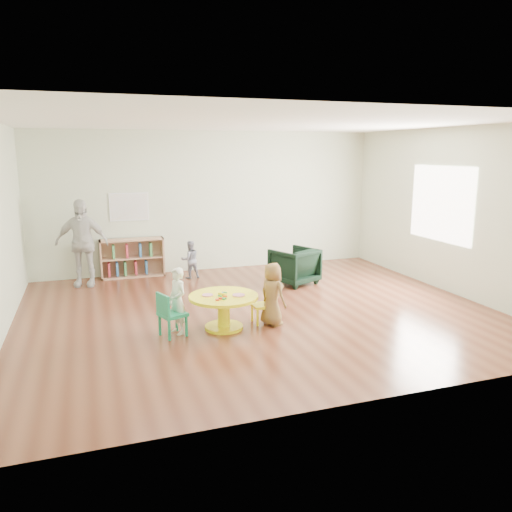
% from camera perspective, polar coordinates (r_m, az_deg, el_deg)
% --- Properties ---
extents(room, '(7.10, 7.00, 2.80)m').
position_cam_1_polar(room, '(7.31, 0.33, 7.93)').
color(room, '#5C2D1D').
rests_on(room, ground).
extents(activity_table, '(0.95, 0.95, 0.52)m').
position_cam_1_polar(activity_table, '(6.86, -3.71, -5.68)').
color(activity_table, '#FFF615').
rests_on(activity_table, ground).
extents(kid_chair_left, '(0.41, 0.41, 0.59)m').
position_cam_1_polar(kid_chair_left, '(6.66, -9.84, -6.47)').
color(kid_chair_left, '#1A9363').
rests_on(kid_chair_left, ground).
extents(kid_chair_right, '(0.28, 0.28, 0.51)m').
position_cam_1_polar(kid_chair_right, '(7.11, 0.97, -5.49)').
color(kid_chair_right, '#FFF615').
rests_on(kid_chair_right, ground).
extents(bookshelf, '(1.20, 0.30, 0.75)m').
position_cam_1_polar(bookshelf, '(9.98, -14.02, -0.23)').
color(bookshelf, tan).
rests_on(bookshelf, ground).
extents(alphabet_poster, '(0.74, 0.01, 0.54)m').
position_cam_1_polar(alphabet_poster, '(9.96, -14.29, 5.47)').
color(alphabet_poster, white).
rests_on(alphabet_poster, ground).
extents(armchair, '(0.95, 0.96, 0.67)m').
position_cam_1_polar(armchair, '(9.18, 4.41, -1.15)').
color(armchair, black).
rests_on(armchair, ground).
extents(child_left, '(0.31, 0.38, 0.90)m').
position_cam_1_polar(child_left, '(6.72, -8.97, -5.09)').
color(child_left, white).
rests_on(child_left, ground).
extents(child_right, '(0.44, 0.51, 0.89)m').
position_cam_1_polar(child_right, '(6.96, 1.88, -4.38)').
color(child_right, gold).
rests_on(child_right, ground).
extents(toddler, '(0.38, 0.31, 0.73)m').
position_cam_1_polar(toddler, '(9.63, -7.54, -0.41)').
color(toddler, '#1C2346').
rests_on(toddler, ground).
extents(adult_caretaker, '(0.99, 0.58, 1.57)m').
position_cam_1_polar(adult_caretaker, '(9.47, -19.30, 1.42)').
color(adult_caretaker, silver).
rests_on(adult_caretaker, ground).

